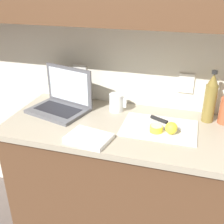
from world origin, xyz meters
name	(u,v)px	position (x,y,z in m)	size (l,w,h in m)	color
counter_unit	(168,193)	(0.02, 0.00, 0.46)	(1.90, 0.61, 0.89)	brown
laptop	(62,100)	(-0.69, 0.10, 0.95)	(0.40, 0.33, 0.26)	#515156
cutting_board	(159,128)	(-0.07, 0.02, 0.89)	(0.41, 0.28, 0.01)	silver
knife	(164,121)	(-0.05, 0.08, 0.90)	(0.25, 0.15, 0.02)	silver
lemon_half_cut	(156,129)	(-0.08, -0.04, 0.91)	(0.07, 0.07, 0.04)	yellow
lemon_whole_beside	(172,128)	(0.00, -0.03, 0.93)	(0.07, 0.07, 0.07)	yellow
bottle_oil_tall	(210,99)	(0.19, 0.19, 1.03)	(0.07, 0.07, 0.31)	olive
measuring_cup	(116,102)	(-0.36, 0.17, 0.94)	(0.11, 0.09, 0.11)	silver
dish_towel	(89,138)	(-0.40, -0.21, 0.90)	(0.22, 0.16, 0.02)	white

